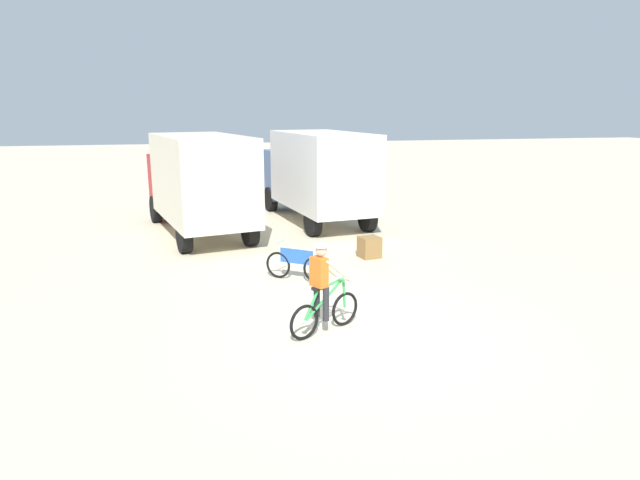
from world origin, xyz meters
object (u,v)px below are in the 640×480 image
box_truck_avon_van (317,172)px  cyclist_orange_shirt (323,291)px  bicycle_spare (297,265)px  supply_crate (369,247)px  box_truck_cream_rv (198,179)px

box_truck_avon_van → cyclist_orange_shirt: (-2.32, -10.43, -1.03)m
bicycle_spare → supply_crate: 2.97m
box_truck_avon_van → box_truck_cream_rv: bearing=-164.6°
cyclist_orange_shirt → supply_crate: cyclist_orange_shirt is taller
box_truck_avon_van → bicycle_spare: bearing=-107.1°
box_truck_cream_rv → cyclist_orange_shirt: size_ratio=3.89×
box_truck_avon_van → supply_crate: 5.65m
box_truck_cream_rv → supply_crate: size_ratio=11.68×
box_truck_avon_van → bicycle_spare: (-2.18, -7.08, -1.48)m
supply_crate → bicycle_spare: bearing=-146.0°
box_truck_avon_van → cyclist_orange_shirt: 10.74m
cyclist_orange_shirt → bicycle_spare: size_ratio=1.30×
bicycle_spare → supply_crate: bicycle_spare is taller
box_truck_avon_van → supply_crate: box_truck_avon_van is taller
supply_crate → box_truck_avon_van: bearing=93.0°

